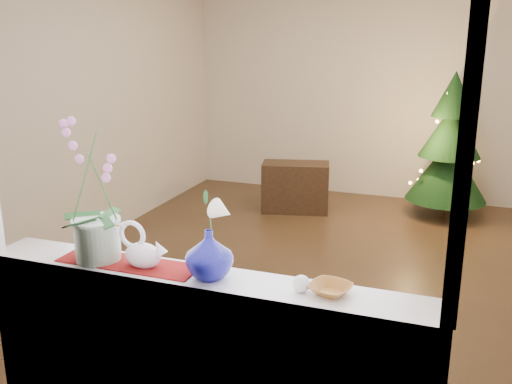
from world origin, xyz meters
TOP-DOWN VIEW (x-y plane):
  - ground at (0.00, 0.00)m, footprint 5.00×5.00m
  - wall_back at (0.00, 2.50)m, footprint 4.50×0.10m
  - wall_front at (0.00, -2.50)m, footprint 4.50×0.10m
  - wall_left at (-2.25, 0.00)m, footprint 0.10×5.00m
  - window_apron at (0.00, -2.46)m, footprint 2.20×0.08m
  - windowsill at (0.00, -2.37)m, footprint 2.20×0.26m
  - window_frame at (0.00, -2.47)m, footprint 2.22×0.06m
  - runner at (-0.38, -2.37)m, footprint 0.70×0.20m
  - orchid_pot at (-0.54, -2.38)m, footprint 0.26×0.26m
  - swan at (-0.29, -2.38)m, footprint 0.26×0.15m
  - blue_vase at (0.05, -2.38)m, footprint 0.32×0.32m
  - lily at (0.05, -2.38)m, footprint 0.14×0.08m
  - paperweight at (0.48, -2.38)m, footprint 0.09×0.09m
  - amber_dish at (0.60, -2.36)m, footprint 0.18×0.18m
  - xmas_tree at (0.95, 1.95)m, footprint 1.11×1.11m
  - side_table at (-0.68, 1.53)m, footprint 0.82×0.54m

SIDE VIEW (x-z plane):
  - ground at x=0.00m, z-range 0.00..0.00m
  - side_table at x=-0.68m, z-range 0.00..0.56m
  - window_apron at x=0.00m, z-range 0.00..0.88m
  - xmas_tree at x=0.95m, z-range 0.00..1.60m
  - windowsill at x=0.00m, z-range 0.88..0.92m
  - runner at x=-0.38m, z-range 0.92..0.93m
  - amber_dish at x=0.60m, z-range 0.92..0.96m
  - paperweight at x=0.48m, z-range 0.92..1.00m
  - swan at x=-0.29m, z-range 0.92..1.13m
  - blue_vase at x=0.05m, z-range 0.92..1.18m
  - orchid_pot at x=-0.54m, z-range 0.92..1.61m
  - lily at x=0.05m, z-range 1.18..1.37m
  - wall_back at x=0.00m, z-range 0.00..2.70m
  - wall_front at x=0.00m, z-range 0.00..2.70m
  - wall_left at x=-2.25m, z-range 0.00..2.70m
  - window_frame at x=0.00m, z-range 0.90..2.50m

